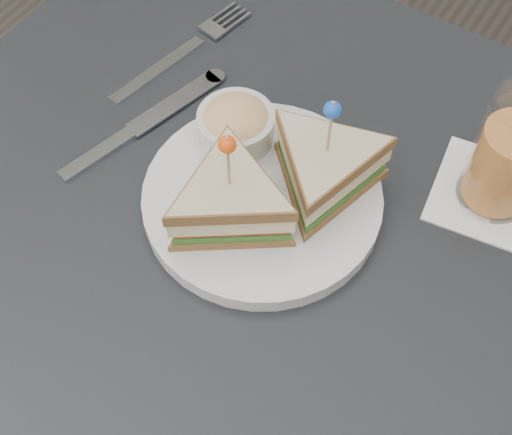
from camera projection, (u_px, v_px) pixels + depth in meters
name	position (u px, v px, depth m)	size (l,w,h in m)	color
table	(243.00, 285.00, 0.75)	(0.80, 0.80, 0.75)	black
plate_meal	(270.00, 182.00, 0.68)	(0.27, 0.27, 0.14)	silver
cutlery_fork	(187.00, 48.00, 0.83)	(0.06, 0.21, 0.01)	white
cutlery_knife	(139.00, 127.00, 0.77)	(0.07, 0.22, 0.01)	silver
drink_set	(510.00, 156.00, 0.67)	(0.13, 0.13, 0.15)	white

